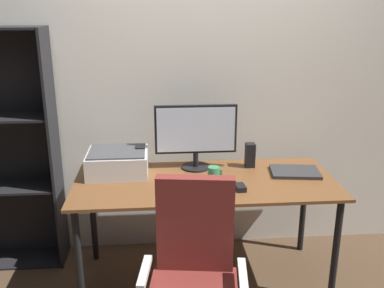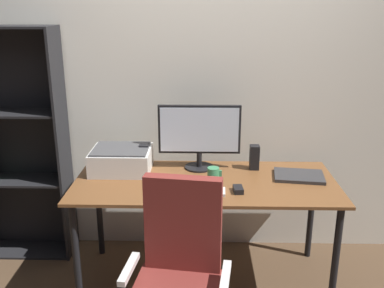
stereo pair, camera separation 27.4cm
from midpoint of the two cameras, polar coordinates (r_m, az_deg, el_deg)
ground_plane at (r=3.19m, az=-0.96°, el=-17.15°), size 12.00×12.00×0.00m
back_wall at (r=3.20m, az=-1.72°, el=8.28°), size 6.40×0.10×2.60m
desk at (r=2.87m, az=-1.03°, el=-6.23°), size 1.70×0.74×0.74m
monitor at (r=2.96m, az=-2.15°, el=1.47°), size 0.56×0.20×0.45m
keyboard at (r=2.66m, az=-1.32°, el=-6.22°), size 0.29×0.12×0.02m
mouse at (r=2.69m, az=3.46°, el=-5.76°), size 0.06×0.10×0.03m
coffee_mug at (r=2.79m, az=0.05°, el=-4.07°), size 0.09×0.08×0.10m
laptop at (r=2.99m, az=10.81°, el=-3.65°), size 0.35×0.27×0.02m
speaker_left at (r=3.02m, az=-9.35°, el=-1.89°), size 0.06×0.07×0.17m
speaker_right at (r=3.05m, az=5.07°, el=-1.52°), size 0.06×0.07×0.17m
printer at (r=2.99m, az=-12.30°, el=-2.37°), size 0.40×0.34×0.16m
office_chair at (r=2.33m, az=-3.31°, el=-18.37°), size 0.55×0.54×1.01m
bookshelf at (r=3.37m, az=-25.59°, el=-1.13°), size 0.70×0.28×1.70m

